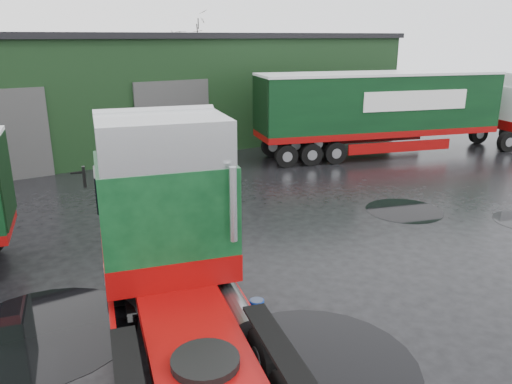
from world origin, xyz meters
The scene contains 9 objects.
ground centered at (0.00, 0.00, 0.00)m, with size 100.00×100.00×0.00m, color black.
warehouse centered at (2.00, 20.00, 3.16)m, with size 32.40×12.40×6.30m.
hero_tractor centered at (-4.50, -1.88, 2.30)m, with size 3.14×7.41×4.60m, color #0F401D, non-canonical shape.
lorry_right centered at (11.47, 9.00, 2.20)m, with size 2.90×16.74×4.40m, color silver, non-canonical shape.
wash_bucket centered at (-2.43, -1.20, 0.16)m, with size 0.34×0.34×0.32m, color navy.
tree_back_b centered at (10.00, 30.00, 3.75)m, with size 4.40×4.40×7.50m, color black, non-canonical shape.
puddle_0 centered at (-2.54, -3.45, 0.00)m, with size 4.15×4.15×0.01m, color black.
puddle_1 centered at (5.92, 1.93, 0.00)m, with size 2.80×2.80×0.01m, color black.
puddle_2 centered at (-6.77, 0.55, 0.00)m, with size 3.99×3.99×0.01m, color black.
Camera 1 is at (-7.84, -9.86, 6.14)m, focal length 35.00 mm.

